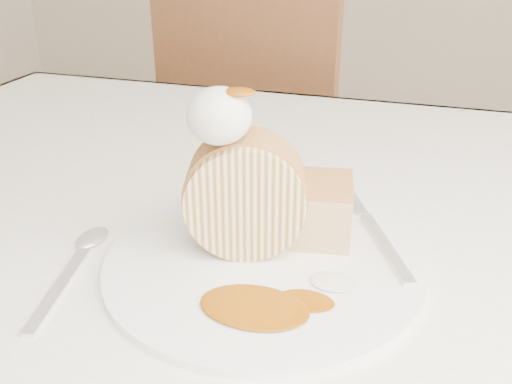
% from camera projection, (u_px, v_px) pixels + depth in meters
% --- Properties ---
extents(table, '(1.40, 0.90, 0.75)m').
position_uv_depth(table, '(308.00, 274.00, 0.69)').
color(table, white).
rests_on(table, ground).
extents(chair_far, '(0.47, 0.47, 0.91)m').
position_uv_depth(chair_far, '(260.00, 145.00, 1.46)').
color(chair_far, brown).
rests_on(chair_far, ground).
extents(plate, '(0.35, 0.35, 0.01)m').
position_uv_depth(plate, '(263.00, 263.00, 0.54)').
color(plate, white).
rests_on(plate, table).
extents(roulade_slice, '(0.12, 0.09, 0.11)m').
position_uv_depth(roulade_slice, '(246.00, 195.00, 0.54)').
color(roulade_slice, beige).
rests_on(roulade_slice, plate).
extents(cake_chunk, '(0.08, 0.07, 0.06)m').
position_uv_depth(cake_chunk, '(316.00, 213.00, 0.56)').
color(cake_chunk, '#AC7541').
rests_on(cake_chunk, plate).
extents(whipped_cream, '(0.06, 0.06, 0.05)m').
position_uv_depth(whipped_cream, '(219.00, 116.00, 0.49)').
color(whipped_cream, silver).
rests_on(whipped_cream, roulade_slice).
extents(caramel_drizzle, '(0.03, 0.02, 0.01)m').
position_uv_depth(caramel_drizzle, '(239.00, 84.00, 0.48)').
color(caramel_drizzle, '#804005').
rests_on(caramel_drizzle, whipped_cream).
extents(caramel_pool, '(0.10, 0.08, 0.00)m').
position_uv_depth(caramel_pool, '(254.00, 307.00, 0.47)').
color(caramel_pool, '#804005').
rests_on(caramel_pool, plate).
extents(fork, '(0.10, 0.17, 0.00)m').
position_uv_depth(fork, '(386.00, 247.00, 0.55)').
color(fork, silver).
rests_on(fork, plate).
extents(spoon, '(0.06, 0.16, 0.00)m').
position_uv_depth(spoon, '(59.00, 288.00, 0.51)').
color(spoon, silver).
rests_on(spoon, table).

